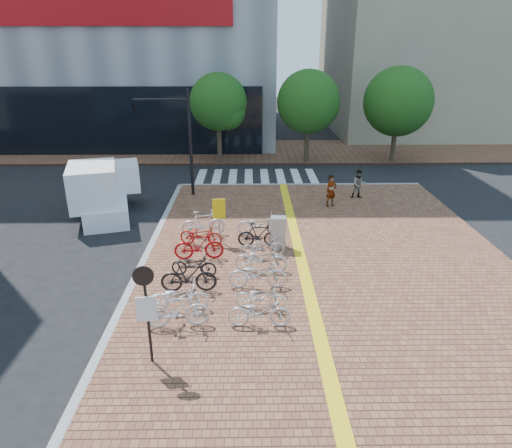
{
  "coord_description": "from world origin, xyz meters",
  "views": [
    {
      "loc": [
        0.05,
        -13.62,
        7.81
      ],
      "look_at": [
        0.29,
        2.79,
        1.3
      ],
      "focal_mm": 32.0,
      "sensor_mm": 36.0,
      "label": 1
    }
  ],
  "objects_px": {
    "bike_1": "(178,297)",
    "bike_6": "(203,223)",
    "bike_9": "(257,274)",
    "pedestrian_b": "(359,184)",
    "utility_box": "(278,233)",
    "bike_4": "(199,246)",
    "bike_7": "(260,311)",
    "bike_3": "(194,265)",
    "bike_10": "(261,259)",
    "bike_5": "(201,235)",
    "bike_2": "(189,276)",
    "bike_13": "(259,224)",
    "bike_11": "(262,246)",
    "bike_12": "(259,235)",
    "traffic_light_pole": "(164,124)",
    "bike_8": "(261,297)",
    "box_truck": "(105,191)",
    "pedestrian_a": "(331,191)",
    "bike_0": "(177,310)",
    "notice_sign": "(146,303)",
    "yellow_sign": "(219,213)"
  },
  "relations": [
    {
      "from": "bike_1",
      "to": "bike_6",
      "type": "xyz_separation_m",
      "value": [
        0.22,
        5.91,
        0.07
      ]
    },
    {
      "from": "bike_10",
      "to": "bike_6",
      "type": "bearing_deg",
      "value": 39.97
    },
    {
      "from": "bike_1",
      "to": "bike_10",
      "type": "xyz_separation_m",
      "value": [
        2.58,
        2.58,
        0.01
      ]
    },
    {
      "from": "bike_0",
      "to": "bike_11",
      "type": "xyz_separation_m",
      "value": [
        2.57,
        4.58,
        -0.11
      ]
    },
    {
      "from": "bike_2",
      "to": "bike_13",
      "type": "relative_size",
      "value": 0.99
    },
    {
      "from": "bike_10",
      "to": "notice_sign",
      "type": "xyz_separation_m",
      "value": [
        -2.94,
        -5.01,
        1.25
      ]
    },
    {
      "from": "bike_0",
      "to": "notice_sign",
      "type": "relative_size",
      "value": 0.68
    },
    {
      "from": "box_truck",
      "to": "bike_7",
      "type": "bearing_deg",
      "value": -53.17
    },
    {
      "from": "bike_5",
      "to": "bike_11",
      "type": "height_order",
      "value": "bike_5"
    },
    {
      "from": "bike_5",
      "to": "bike_6",
      "type": "bearing_deg",
      "value": 11.12
    },
    {
      "from": "bike_5",
      "to": "bike_9",
      "type": "distance_m",
      "value": 4.14
    },
    {
      "from": "bike_3",
      "to": "bike_11",
      "type": "bearing_deg",
      "value": -52.08
    },
    {
      "from": "bike_13",
      "to": "pedestrian_b",
      "type": "relative_size",
      "value": 1.22
    },
    {
      "from": "bike_6",
      "to": "bike_5",
      "type": "bearing_deg",
      "value": 170.39
    },
    {
      "from": "bike_4",
      "to": "bike_13",
      "type": "bearing_deg",
      "value": -49.46
    },
    {
      "from": "bike_4",
      "to": "traffic_light_pole",
      "type": "distance_m",
      "value": 9.01
    },
    {
      "from": "bike_11",
      "to": "bike_12",
      "type": "xyz_separation_m",
      "value": [
        -0.1,
        1.01,
        0.05
      ]
    },
    {
      "from": "bike_6",
      "to": "bike_8",
      "type": "distance_m",
      "value": 6.28
    },
    {
      "from": "bike_2",
      "to": "bike_13",
      "type": "height_order",
      "value": "bike_2"
    },
    {
      "from": "bike_9",
      "to": "bike_10",
      "type": "distance_m",
      "value": 1.18
    },
    {
      "from": "notice_sign",
      "to": "bike_12",
      "type": "bearing_deg",
      "value": 67.87
    },
    {
      "from": "bike_1",
      "to": "bike_3",
      "type": "relative_size",
      "value": 1.14
    },
    {
      "from": "bike_9",
      "to": "pedestrian_b",
      "type": "relative_size",
      "value": 1.27
    },
    {
      "from": "bike_9",
      "to": "bike_10",
      "type": "height_order",
      "value": "bike_9"
    },
    {
      "from": "pedestrian_a",
      "to": "box_truck",
      "type": "distance_m",
      "value": 11.04
    },
    {
      "from": "bike_6",
      "to": "pedestrian_a",
      "type": "height_order",
      "value": "pedestrian_a"
    },
    {
      "from": "bike_11",
      "to": "utility_box",
      "type": "distance_m",
      "value": 1.11
    },
    {
      "from": "bike_13",
      "to": "bike_10",
      "type": "bearing_deg",
      "value": -177.22
    },
    {
      "from": "bike_11",
      "to": "bike_12",
      "type": "height_order",
      "value": "bike_12"
    },
    {
      "from": "bike_5",
      "to": "utility_box",
      "type": "relative_size",
      "value": 1.34
    },
    {
      "from": "bike_4",
      "to": "bike_5",
      "type": "height_order",
      "value": "bike_4"
    },
    {
      "from": "bike_8",
      "to": "traffic_light_pole",
      "type": "xyz_separation_m",
      "value": [
        -4.69,
        11.57,
        3.41
      ]
    },
    {
      "from": "box_truck",
      "to": "utility_box",
      "type": "bearing_deg",
      "value": -27.23
    },
    {
      "from": "bike_3",
      "to": "bike_12",
      "type": "xyz_separation_m",
      "value": [
        2.34,
        2.45,
        0.09
      ]
    },
    {
      "from": "bike_7",
      "to": "bike_9",
      "type": "relative_size",
      "value": 0.95
    },
    {
      "from": "bike_9",
      "to": "pedestrian_a",
      "type": "distance_m",
      "value": 9.08
    },
    {
      "from": "bike_4",
      "to": "traffic_light_pole",
      "type": "xyz_separation_m",
      "value": [
        -2.43,
        8.03,
        3.27
      ]
    },
    {
      "from": "bike_3",
      "to": "bike_10",
      "type": "xyz_separation_m",
      "value": [
        2.37,
        0.3,
        0.07
      ]
    },
    {
      "from": "bike_9",
      "to": "yellow_sign",
      "type": "xyz_separation_m",
      "value": [
        -1.48,
        3.71,
        0.81
      ]
    },
    {
      "from": "bike_5",
      "to": "bike_8",
      "type": "relative_size",
      "value": 1.11
    },
    {
      "from": "bike_1",
      "to": "bike_10",
      "type": "distance_m",
      "value": 3.65
    },
    {
      "from": "bike_0",
      "to": "yellow_sign",
      "type": "distance_m",
      "value": 6.09
    },
    {
      "from": "bike_0",
      "to": "pedestrian_a",
      "type": "relative_size",
      "value": 1.17
    },
    {
      "from": "utility_box",
      "to": "bike_4",
      "type": "bearing_deg",
      "value": -162.18
    },
    {
      "from": "bike_13",
      "to": "traffic_light_pole",
      "type": "distance_m",
      "value": 8.17
    },
    {
      "from": "traffic_light_pole",
      "to": "bike_8",
      "type": "bearing_deg",
      "value": -67.95
    },
    {
      "from": "bike_13",
      "to": "pedestrian_a",
      "type": "bearing_deg",
      "value": -41.56
    },
    {
      "from": "bike_5",
      "to": "notice_sign",
      "type": "relative_size",
      "value": 0.64
    },
    {
      "from": "traffic_light_pole",
      "to": "bike_3",
      "type": "bearing_deg",
      "value": -75.7
    },
    {
      "from": "bike_3",
      "to": "bike_7",
      "type": "height_order",
      "value": "bike_7"
    }
  ]
}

